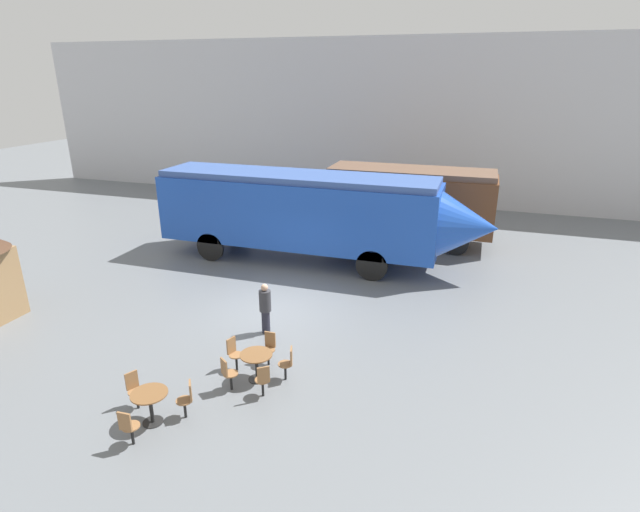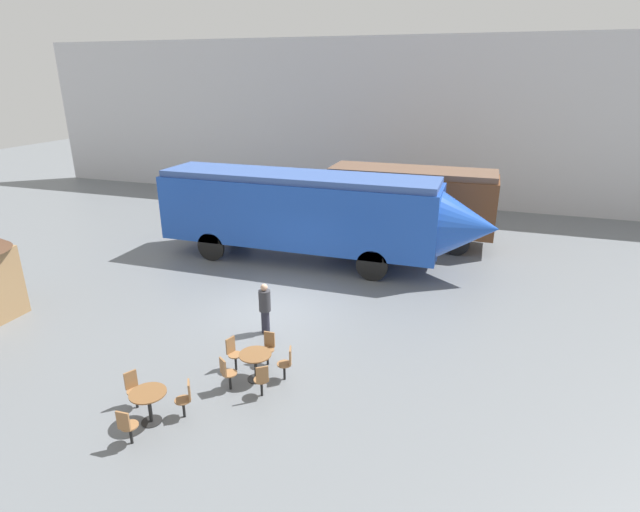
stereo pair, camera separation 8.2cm
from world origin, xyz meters
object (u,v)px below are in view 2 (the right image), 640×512
passenger_coach_wooden (411,199)px  streamlined_locomotive (318,211)px  cafe_table_near (149,400)px  cafe_chair_0 (186,397)px  visitor_person (265,307)px  cafe_table_mid (255,360)px

passenger_coach_wooden → streamlined_locomotive: (-3.01, -3.69, 0.13)m
cafe_table_near → cafe_chair_0: size_ratio=0.90×
streamlined_locomotive → cafe_chair_0: 10.08m
streamlined_locomotive → visitor_person: bearing=-86.2°
streamlined_locomotive → visitor_person: (0.40, -5.94, -1.27)m
passenger_coach_wooden → streamlined_locomotive: 4.76m
visitor_person → passenger_coach_wooden: bearing=74.8°
cafe_table_near → streamlined_locomotive: bearing=88.3°
cafe_table_near → cafe_chair_0: bearing=32.5°
streamlined_locomotive → visitor_person: streamlined_locomotive is taller
streamlined_locomotive → cafe_table_near: (-0.31, -10.36, -1.53)m
cafe_chair_0 → visitor_person: visitor_person is taller
streamlined_locomotive → cafe_table_mid: size_ratio=16.26×
streamlined_locomotive → cafe_chair_0: size_ratio=14.88×
passenger_coach_wooden → cafe_chair_0: (-2.68, -13.63, -1.45)m
cafe_table_near → cafe_table_mid: size_ratio=0.98×
passenger_coach_wooden → cafe_table_mid: passenger_coach_wooden is taller
cafe_table_mid → visitor_person: 2.38m
cafe_table_near → cafe_chair_0: 0.77m
streamlined_locomotive → cafe_table_mid: 8.40m
streamlined_locomotive → cafe_table_near: bearing=-91.7°
passenger_coach_wooden → streamlined_locomotive: bearing=-129.2°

